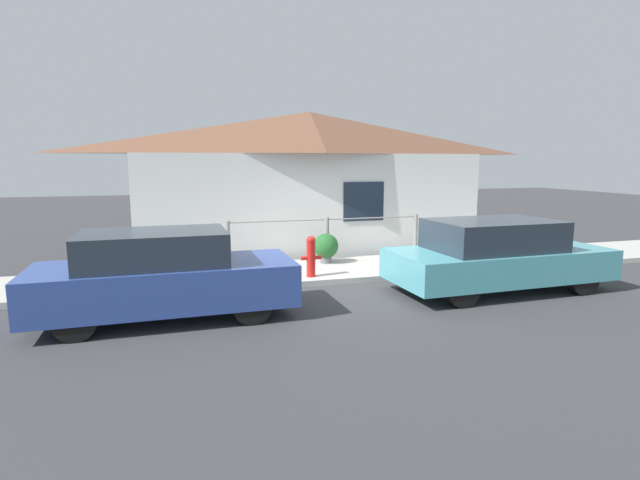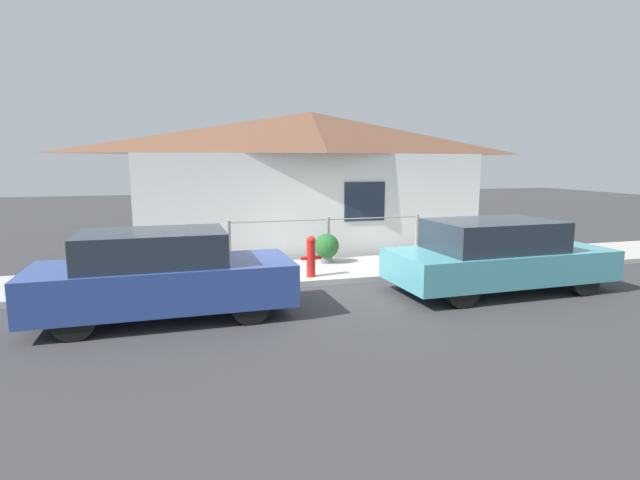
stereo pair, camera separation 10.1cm
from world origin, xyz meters
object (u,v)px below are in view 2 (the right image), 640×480
object	(u,v)px
car_right	(497,256)
potted_plant_by_fence	(165,259)
car_left	(162,275)
potted_plant_near_hydrant	(327,247)
fire_hydrant	(311,255)

from	to	relation	value
car_right	potted_plant_by_fence	distance (m)	6.95
car_left	potted_plant_near_hydrant	distance (m)	4.70
car_right	car_left	bearing A→B (deg)	178.36
potted_plant_near_hydrant	potted_plant_by_fence	world-z (taller)	potted_plant_near_hydrant
fire_hydrant	potted_plant_by_fence	distance (m)	3.25
car_left	potted_plant_by_fence	bearing A→B (deg)	89.54
car_right	potted_plant_near_hydrant	bearing A→B (deg)	129.26
car_left	car_right	world-z (taller)	car_left
car_left	potted_plant_near_hydrant	world-z (taller)	car_left
potted_plant_by_fence	fire_hydrant	bearing A→B (deg)	-24.83
car_right	potted_plant_near_hydrant	xyz separation A→B (m)	(-2.57, 2.96, -0.19)
car_left	fire_hydrant	size ratio (longest dim) A/B	4.72
car_left	potted_plant_by_fence	xyz separation A→B (m)	(-0.02, 3.05, -0.32)
fire_hydrant	car_left	bearing A→B (deg)	-149.94
car_right	fire_hydrant	world-z (taller)	car_right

